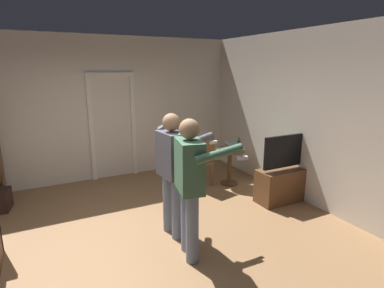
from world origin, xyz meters
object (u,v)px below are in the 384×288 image
object	(u,v)px
tv_flatscreen	(284,181)
laptop	(230,147)
person_blue_shirt	(190,179)
person_striped_shirt	(173,167)
bottle_on_table	(239,144)
wooden_chair	(202,159)
side_table	(230,161)

from	to	relation	value
tv_flatscreen	laptop	world-z (taller)	tv_flatscreen
person_blue_shirt	person_striped_shirt	distance (m)	0.56
bottle_on_table	person_blue_shirt	size ratio (longest dim) A/B	0.15
bottle_on_table	wooden_chair	size ratio (longest dim) A/B	0.25
tv_flatscreen	person_striped_shirt	size ratio (longest dim) A/B	0.69
bottle_on_table	wooden_chair	xyz separation A→B (m)	(-0.69, 0.19, -0.26)
tv_flatscreen	person_blue_shirt	distance (m)	2.34
side_table	bottle_on_table	size ratio (longest dim) A/B	2.85
tv_flatscreen	person_blue_shirt	bearing A→B (deg)	-161.50
side_table	wooden_chair	size ratio (longest dim) A/B	0.71
wooden_chair	tv_flatscreen	bearing A→B (deg)	-51.20
tv_flatscreen	side_table	bearing A→B (deg)	110.36
bottle_on_table	person_blue_shirt	xyz separation A→B (m)	(-1.88, -1.70, 0.18)
tv_flatscreen	laptop	bearing A→B (deg)	112.12
person_blue_shirt	person_striped_shirt	xyz separation A→B (m)	(0.02, 0.56, -0.01)
tv_flatscreen	wooden_chair	distance (m)	1.52
side_table	person_striped_shirt	size ratio (longest dim) A/B	0.42
person_striped_shirt	laptop	bearing A→B (deg)	34.76
tv_flatscreen	bottle_on_table	bearing A→B (deg)	104.52
tv_flatscreen	person_striped_shirt	bearing A→B (deg)	-175.74
side_table	laptop	world-z (taller)	laptop
tv_flatscreen	laptop	distance (m)	1.17
tv_flatscreen	laptop	xyz separation A→B (m)	(-0.42, 1.02, 0.40)
laptop	person_striped_shirt	xyz separation A→B (m)	(-1.70, -1.18, 0.21)
laptop	person_blue_shirt	distance (m)	2.45
side_table	bottle_on_table	distance (m)	0.38
side_table	bottle_on_table	xyz separation A→B (m)	(0.14, -0.08, 0.34)
bottle_on_table	person_striped_shirt	world-z (taller)	person_striped_shirt
tv_flatscreen	wooden_chair	world-z (taller)	tv_flatscreen
side_table	person_striped_shirt	distance (m)	2.17
wooden_chair	person_blue_shirt	distance (m)	2.27
bottle_on_table	laptop	bearing A→B (deg)	166.72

